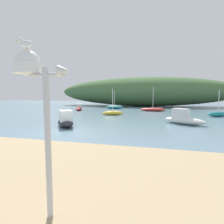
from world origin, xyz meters
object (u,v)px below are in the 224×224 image
at_px(sailboat_inner_mooring, 218,114).
at_px(sailboat_far_right, 114,107).
at_px(motorboat_near_shore, 183,119).
at_px(sailboat_west_reach, 153,109).
at_px(motorboat_by_sandbar, 66,121).
at_px(mast_structure, 33,80).
at_px(seagull_on_radar, 26,43).
at_px(motorboat_outer_mooring, 79,108).
at_px(sailboat_far_left, 113,113).

distance_m(sailboat_inner_mooring, sailboat_far_right, 17.55).
relative_size(motorboat_near_shore, sailboat_far_right, 1.11).
relative_size(sailboat_inner_mooring, sailboat_west_reach, 0.78).
distance_m(motorboat_by_sandbar, sailboat_inner_mooring, 18.20).
relative_size(mast_structure, seagull_on_radar, 10.67).
bearing_deg(motorboat_outer_mooring, sailboat_far_right, 44.09).
bearing_deg(sailboat_far_left, motorboat_outer_mooring, 143.66).
bearing_deg(mast_structure, sailboat_far_left, 100.18).
height_order(sailboat_west_reach, sailboat_far_right, sailboat_west_reach).
xyz_separation_m(mast_structure, sailboat_west_reach, (1.33, 27.22, -2.70)).
distance_m(sailboat_inner_mooring, sailboat_west_reach, 9.82).
distance_m(motorboat_by_sandbar, motorboat_outer_mooring, 15.77).
height_order(seagull_on_radar, motorboat_outer_mooring, seagull_on_radar).
relative_size(sailboat_inner_mooring, sailboat_far_right, 0.94).
height_order(mast_structure, sailboat_far_left, mast_structure).
distance_m(motorboat_near_shore, sailboat_far_right, 18.86).
relative_size(mast_structure, sailboat_west_reach, 0.80).
height_order(mast_structure, seagull_on_radar, seagull_on_radar).
distance_m(motorboat_near_shore, motorboat_outer_mooring, 18.86).
bearing_deg(motorboat_near_shore, sailboat_inner_mooring, 55.44).
xyz_separation_m(mast_structure, sailboat_inner_mooring, (9.32, 21.52, -2.65)).
relative_size(sailboat_far_left, sailboat_inner_mooring, 1.10).
bearing_deg(motorboat_near_shore, mast_structure, -107.21).
bearing_deg(motorboat_outer_mooring, motorboat_near_shore, -35.19).
xyz_separation_m(sailboat_west_reach, motorboat_outer_mooring, (-12.24, -1.82, 0.12)).
bearing_deg(motorboat_outer_mooring, seagull_on_radar, -67.01).
relative_size(mast_structure, motorboat_by_sandbar, 0.97).
xyz_separation_m(mast_structure, motorboat_outer_mooring, (-10.91, 25.40, -2.57)).
xyz_separation_m(motorboat_near_shore, motorboat_by_sandbar, (-9.80, -3.86, -0.01)).
xyz_separation_m(seagull_on_radar, motorboat_outer_mooring, (-10.78, 25.41, -3.28)).
distance_m(mast_structure, sailboat_far_right, 30.94).
relative_size(motorboat_near_shore, sailboat_west_reach, 0.92).
bearing_deg(seagull_on_radar, mast_structure, 2.77).
distance_m(seagull_on_radar, sailboat_inner_mooring, 23.75).
xyz_separation_m(motorboat_near_shore, sailboat_far_left, (-8.10, 5.49, -0.21)).
bearing_deg(motorboat_outer_mooring, sailboat_west_reach, 8.45).
xyz_separation_m(seagull_on_radar, motorboat_near_shore, (4.63, 14.54, -3.18)).
height_order(mast_structure, motorboat_outer_mooring, mast_structure).
bearing_deg(sailboat_inner_mooring, motorboat_by_sandbar, -143.39).
height_order(motorboat_by_sandbar, sailboat_west_reach, sailboat_west_reach).
distance_m(mast_structure, sailboat_west_reach, 27.39).
height_order(sailboat_west_reach, motorboat_outer_mooring, sailboat_west_reach).
height_order(motorboat_by_sandbar, sailboat_inner_mooring, sailboat_inner_mooring).
distance_m(motorboat_near_shore, sailboat_far_left, 9.78).
distance_m(seagull_on_radar, sailboat_west_reach, 27.48).
height_order(sailboat_far_left, sailboat_inner_mooring, sailboat_far_left).
bearing_deg(sailboat_far_right, sailboat_inner_mooring, -29.81).
bearing_deg(mast_structure, motorboat_outer_mooring, 113.25).
bearing_deg(sailboat_west_reach, motorboat_by_sandbar, -111.79).
bearing_deg(motorboat_by_sandbar, sailboat_inner_mooring, 36.61).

